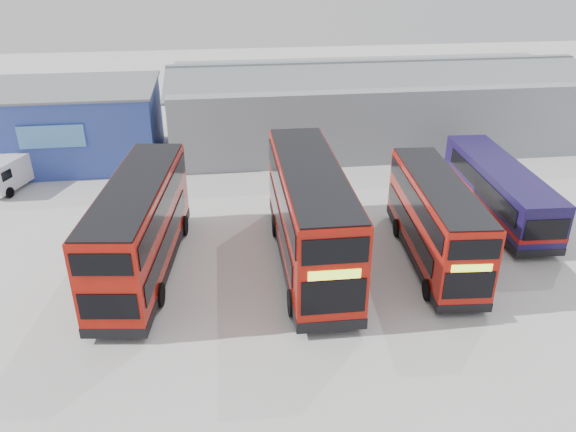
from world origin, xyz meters
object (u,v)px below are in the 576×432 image
(double_decker_centre, at_px, (310,217))
(single_decker_blue, at_px, (498,191))
(office_block, at_px, (67,123))
(maintenance_shed, at_px, (374,104))
(double_decker_left, at_px, (140,229))
(panel_van, at_px, (10,170))
(double_decker_right, at_px, (435,222))

(double_decker_centre, bearing_deg, single_decker_blue, 19.77)
(office_block, height_order, double_decker_centre, office_block)
(maintenance_shed, distance_m, double_decker_left, 23.60)
(maintenance_shed, bearing_deg, panel_van, -165.31)
(single_decker_blue, bearing_deg, double_decker_left, 13.77)
(office_block, xyz_separation_m, double_decker_left, (6.44, -15.73, -0.35))
(maintenance_shed, relative_size, double_decker_centre, 2.63)
(double_decker_left, height_order, double_decker_right, double_decker_left)
(maintenance_shed, height_order, double_decker_centre, maintenance_shed)
(double_decker_left, height_order, single_decker_blue, double_decker_left)
(double_decker_right, xyz_separation_m, panel_van, (-22.69, 11.89, -0.89))
(office_block, distance_m, double_decker_centre, 21.28)
(office_block, relative_size, double_decker_centre, 1.06)
(double_decker_left, bearing_deg, office_block, -60.49)
(office_block, height_order, single_decker_blue, office_block)
(double_decker_centre, distance_m, single_decker_blue, 11.86)
(maintenance_shed, relative_size, single_decker_blue, 2.84)
(single_decker_blue, bearing_deg, office_block, -22.77)
(double_decker_centre, xyz_separation_m, single_decker_blue, (11.16, 3.86, -0.99))
(double_decker_centre, bearing_deg, office_block, 132.27)
(double_decker_right, height_order, single_decker_blue, double_decker_right)
(maintenance_shed, relative_size, panel_van, 6.24)
(double_decker_right, bearing_deg, office_block, 144.99)
(panel_van, bearing_deg, double_decker_centre, -13.53)
(double_decker_centre, relative_size, double_decker_right, 1.20)
(double_decker_left, xyz_separation_m, double_decker_right, (13.55, -0.62, -0.22))
(double_decker_centre, bearing_deg, panel_van, 146.43)
(double_decker_left, xyz_separation_m, panel_van, (-9.13, 11.27, -1.11))
(maintenance_shed, relative_size, double_decker_right, 3.15)
(single_decker_blue, distance_m, panel_van, 28.99)
(double_decker_left, relative_size, double_decker_centre, 0.93)
(double_decker_centre, height_order, double_decker_right, double_decker_centre)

